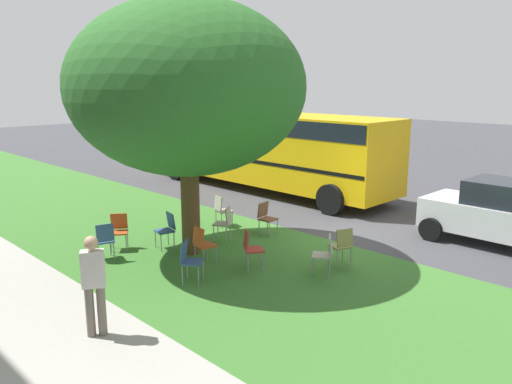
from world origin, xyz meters
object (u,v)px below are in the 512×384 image
chair_3 (225,221)px  chair_10 (251,246)px  chair_1 (104,239)px  chair_7 (167,227)px  street_tree (187,88)px  pedestrian_0 (94,282)px  chair_0 (325,252)px  chair_2 (222,208)px  chair_5 (342,244)px  chair_4 (119,229)px  parked_car (503,213)px  school_bus (266,143)px  chair_6 (266,216)px  chair_8 (189,258)px  chair_9 (203,242)px

chair_3 → chair_10: 2.17m
chair_1 → chair_7: same height
street_tree → pedestrian_0: 5.17m
chair_0 → chair_2: size_ratio=1.00×
chair_7 → chair_2: bearing=-77.7°
chair_5 → chair_7: size_ratio=1.00×
chair_3 → chair_4: size_ratio=1.00×
chair_1 → chair_2: (0.22, -3.75, 0.00)m
chair_4 → chair_5: size_ratio=1.00×
pedestrian_0 → chair_2: bearing=-59.0°
chair_3 → chair_10: (-1.95, 0.95, 0.00)m
chair_3 → pedestrian_0: 5.37m
chair_1 → parked_car: bearing=-128.5°
chair_10 → chair_0: bearing=-147.8°
school_bus → chair_3: bearing=124.5°
chair_6 → chair_10: same height
chair_7 → chair_8: (-2.16, 0.97, 0.00)m
chair_2 → chair_4: bearing=85.1°
chair_2 → chair_3: size_ratio=1.00×
chair_5 → pedestrian_0: (0.91, 5.43, 0.41)m
chair_4 → parked_car: parked_car is taller
chair_6 → chair_5: bearing=170.0°
chair_0 → school_bus: bearing=-37.7°
chair_5 → school_bus: school_bus is taller
chair_4 → pedestrian_0: pedestrian_0 is taller
chair_9 → chair_10: 1.12m
chair_2 → chair_9: bearing=131.0°
pedestrian_0 → street_tree: bearing=-58.9°
street_tree → chair_2: 4.10m
chair_10 → chair_7: bearing=10.1°
chair_6 → chair_10: bearing=126.7°
chair_6 → chair_9: same height
chair_7 → pedestrian_0: 4.49m
chair_10 → chair_5: bearing=-129.5°
street_tree → parked_car: bearing=-131.0°
chair_3 → chair_10: same height
chair_2 → chair_9: same height
chair_10 → chair_6: bearing=-53.3°
chair_10 → pedestrian_0: bearing=95.6°
chair_5 → chair_7: 4.30m
street_tree → chair_0: (-3.17, -1.11, -3.38)m
street_tree → chair_10: size_ratio=6.70×
chair_7 → street_tree: bearing=-164.1°
chair_9 → parked_car: bearing=-124.4°
chair_3 → chair_6: (-0.41, -1.12, 0.00)m
chair_8 → school_bus: size_ratio=0.08×
chair_3 → chair_5: bearing=-169.3°
parked_car → chair_0: bearing=68.2°
pedestrian_0 → chair_3: bearing=-64.2°
chair_0 → chair_8: bearing=52.9°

